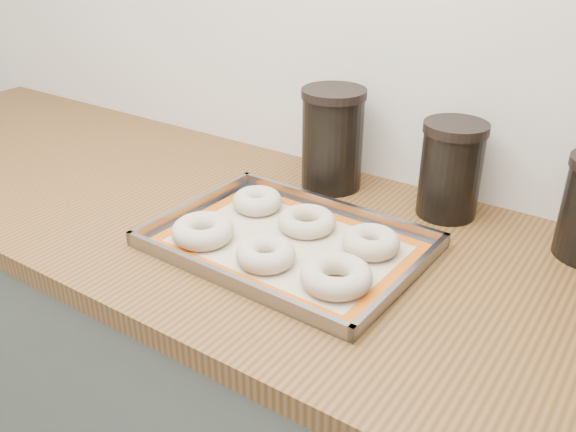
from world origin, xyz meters
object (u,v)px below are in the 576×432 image
Objects in this scene: bagel_front_left at (203,231)px; baking_tray at (288,243)px; bagel_front_right at (336,276)px; bagel_back_left at (257,201)px; bagel_back_mid at (307,221)px; bagel_front_mid at (266,254)px; canister_mid at (451,169)px; canister_left at (332,139)px; bagel_back_right at (371,242)px.

baking_tray is at bearing 29.03° from bagel_front_left.
bagel_front_right is 1.19× the size of bagel_back_left.
bagel_front_right is at bearing -43.31° from bagel_back_mid.
bagel_front_right is at bearing 3.35° from bagel_front_mid.
baking_tray is 0.34m from canister_mid.
bagel_back_left is at bearing 130.96° from bagel_front_mid.
bagel_front_left is at bearing -92.18° from bagel_back_left.
canister_left reaches higher than bagel_front_right.
bagel_back_left and bagel_back_right have the same top height.
bagel_back_left is at bearing 175.57° from bagel_back_right.
bagel_front_left is 0.35m from canister_left.
bagel_front_right is at bearing 1.48° from bagel_front_left.
bagel_back_right is (0.26, 0.13, -0.00)m from bagel_front_left.
bagel_front_left and bagel_back_left have the same top height.
bagel_front_left and bagel_back_right have the same top height.
bagel_back_right is 0.23m from canister_mid.
bagel_back_left is at bearing 87.82° from bagel_front_left.
bagel_back_mid is at bearing 46.83° from bagel_front_left.
bagel_back_left is 0.26m from bagel_back_right.
bagel_front_left and bagel_front_right have the same top height.
bagel_back_right is at bearing 46.73° from bagel_front_mid.
baking_tray is 2.24× the size of canister_left.
bagel_back_mid is 0.13m from bagel_back_right.
bagel_back_left is at bearing 148.03° from baking_tray.
canister_mid reaches higher than bagel_back_left.
bagel_front_right is (0.27, 0.01, -0.00)m from bagel_front_left.
bagel_back_left is 0.90× the size of bagel_back_mid.
bagel_front_mid is at bearing -86.25° from bagel_back_mid.
bagel_front_mid is 1.04× the size of bagel_back_left.
bagel_front_right and bagel_back_right have the same top height.
bagel_back_right reaches higher than bagel_front_mid.
bagel_front_right is 0.62× the size of canister_mid.
bagel_back_right is 0.30m from canister_left.
baking_tray is at bearing 154.02° from bagel_front_right.
bagel_front_mid is at bearing -0.26° from bagel_front_left.
canister_left is (-0.21, 0.33, 0.08)m from bagel_front_right.
canister_mid is at bearing 2.88° from canister_left.
bagel_back_right is 0.54× the size of canister_mid.
baking_tray is 0.14m from bagel_back_right.
bagel_front_left is at bearing -150.97° from baking_tray.
bagel_front_left is at bearing -131.66° from canister_mid.
canister_mid is (0.31, 0.20, 0.07)m from bagel_back_left.
bagel_back_left is (-0.13, 0.15, 0.00)m from bagel_front_mid.
bagel_front_right is 1.07× the size of bagel_back_mid.
bagel_front_left is at bearing -153.36° from bagel_back_right.
bagel_front_mid is 0.88× the size of bagel_front_right.
canister_mid reaches higher than bagel_back_mid.
baking_tray is 4.46× the size of bagel_back_mid.
canister_mid is at bearing 57.02° from baking_tray.
bagel_front_right is at bearing -58.07° from canister_left.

